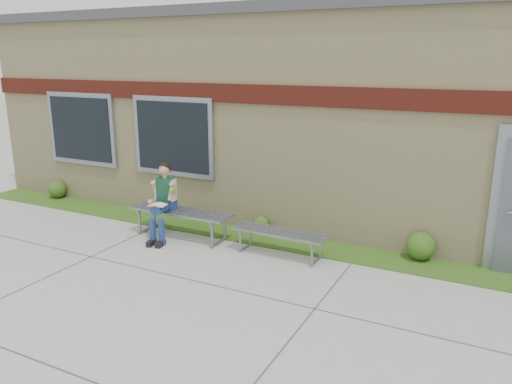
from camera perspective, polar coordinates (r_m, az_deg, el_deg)
The scene contains 9 objects.
ground at distance 6.84m, azimuth -2.88°, elevation -13.20°, with size 80.00×80.00×0.00m, color #9E9E99.
grass_strip at distance 8.98m, azimuth 5.41°, elevation -6.06°, with size 16.00×0.80×0.02m, color #244C14.
school_building at distance 11.66m, azimuth 11.90°, elevation 9.18°, with size 16.20×6.22×4.20m.
bench_left at distance 9.34m, azimuth -8.55°, elevation -2.78°, with size 2.00×0.57×0.52m.
bench_right at distance 8.41m, azimuth 2.72°, elevation -5.14°, with size 1.66×0.50×0.43m.
girl at distance 9.22m, azimuth -10.58°, elevation -0.81°, with size 0.52×0.83×1.41m.
shrub_west at distance 12.72m, azimuth -21.74°, elevation 0.31°, with size 0.41×0.41×0.41m, color #244C14.
shrub_mid at distance 9.50m, azimuth 0.58°, elevation -3.72°, with size 0.31×0.31×0.31m, color #244C14.
shrub_east at distance 8.66m, azimuth 18.31°, elevation -5.88°, with size 0.46×0.46×0.46m, color #244C14.
Camera 1 is at (3.02, -5.21, 3.24)m, focal length 35.00 mm.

